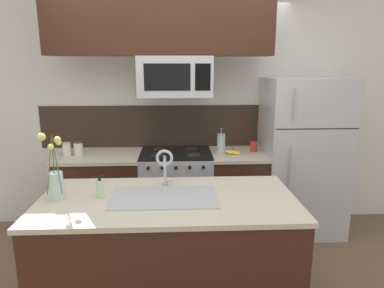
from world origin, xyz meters
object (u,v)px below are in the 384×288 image
flower_vase (56,181)px  stove_range (176,193)px  coffee_tin (254,147)px  refrigerator (302,156)px  banana_bunch (233,152)px  dish_soap_bottle (100,189)px  storage_jar_tall (67,149)px  microwave (175,76)px  french_press (221,143)px  sink_faucet (165,163)px  storage_jar_medium (78,148)px

flower_vase → stove_range: bearing=56.0°
stove_range → coffee_tin: coffee_tin is taller
refrigerator → banana_bunch: (-0.78, -0.08, 0.08)m
refrigerator → coffee_tin: bearing=176.8°
refrigerator → flower_vase: (-2.23, -1.27, 0.19)m
banana_bunch → dish_soap_bottle: bearing=-134.8°
refrigerator → storage_jar_tall: bearing=-178.9°
microwave → coffee_tin: bearing=4.8°
refrigerator → french_press: refrigerator is taller
coffee_tin → sink_faucet: (-0.94, -1.08, 0.14)m
banana_bunch → sink_faucet: size_ratio=0.62×
dish_soap_bottle → storage_jar_medium: bearing=111.8°
sink_faucet → flower_vase: 0.79m
microwave → flower_vase: (-0.84, -1.23, -0.68)m
sink_faucet → flower_vase: bearing=-164.1°
microwave → french_press: bearing=9.3°
stove_range → dish_soap_bottle: bearing=-114.0°
storage_jar_tall → storage_jar_medium: bearing=0.2°
storage_jar_medium → flower_vase: flower_vase is taller
storage_jar_medium → flower_vase: bearing=-81.6°
storage_jar_tall → refrigerator: bearing=1.1°
coffee_tin → refrigerator: bearing=-3.2°
dish_soap_bottle → sink_faucet: bearing=22.8°
french_press → coffee_tin: 0.36m
refrigerator → storage_jar_medium: refrigerator is taller
stove_range → flower_vase: bearing=-124.0°
storage_jar_tall → storage_jar_medium: (0.12, 0.00, 0.01)m
storage_jar_medium → french_press: bearing=3.3°
storage_jar_tall → french_press: bearing=3.1°
coffee_tin → sink_faucet: sink_faucet is taller
french_press → dish_soap_bottle: (-1.04, -1.29, -0.03)m
banana_bunch → stove_range: bearing=174.2°
storage_jar_medium → banana_bunch: bearing=-1.2°
refrigerator → sink_faucet: 1.83m
refrigerator → storage_jar_medium: bearing=-178.9°
stove_range → microwave: (0.00, -0.02, 1.26)m
french_press → coffee_tin: size_ratio=2.43×
french_press → dish_soap_bottle: size_ratio=1.62×
storage_jar_medium → dish_soap_bottle: 1.29m
sink_faucet → banana_bunch: bearing=54.4°
microwave → storage_jar_medium: bearing=-179.6°
storage_jar_tall → stove_range: bearing=1.4°
french_press → storage_jar_tall: bearing=-176.9°
stove_range → banana_bunch: 0.77m
microwave → flower_vase: size_ratio=1.49×
coffee_tin → storage_jar_tall: bearing=-177.7°
banana_bunch → french_press: french_press is taller
refrigerator → storage_jar_tall: (-2.53, -0.05, 0.12)m
coffee_tin → flower_vase: (-1.70, -1.30, 0.08)m
microwave → refrigerator: 1.64m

